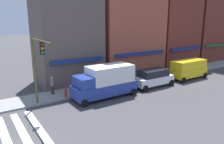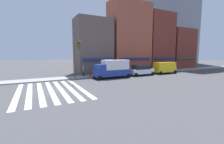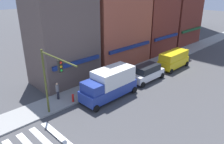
% 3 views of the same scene
% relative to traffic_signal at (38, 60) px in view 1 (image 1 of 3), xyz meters
% --- Properties ---
extents(storefront_row, '(33.69, 5.30, 15.42)m').
position_rel_traffic_signal_xyz_m(storefront_row, '(18.21, 6.26, 2.55)').
color(storefront_row, brown).
rests_on(storefront_row, ground_plane).
extents(traffic_signal, '(0.32, 4.92, 5.98)m').
position_rel_traffic_signal_xyz_m(traffic_signal, '(0.00, 0.00, 0.00)').
color(traffic_signal, '#474C1E').
rests_on(traffic_signal, ground_plane).
extents(box_truck_blue, '(6.21, 2.42, 3.04)m').
position_rel_traffic_signal_xyz_m(box_truck_blue, '(5.96, -0.54, -2.53)').
color(box_truck_blue, navy).
rests_on(box_truck_blue, ground_plane).
extents(suv_white, '(4.72, 2.12, 1.94)m').
position_rel_traffic_signal_xyz_m(suv_white, '(12.14, -0.54, -3.08)').
color(suv_white, white).
rests_on(suv_white, ground_plane).
extents(van_yellow, '(5.01, 2.22, 2.34)m').
position_rel_traffic_signal_xyz_m(van_yellow, '(18.18, -0.54, -2.83)').
color(van_yellow, yellow).
rests_on(van_yellow, ground_plane).
extents(pedestrian_orange_vest, '(0.32, 0.32, 1.77)m').
position_rel_traffic_signal_xyz_m(pedestrian_orange_vest, '(9.03, 1.64, -3.04)').
color(pedestrian_orange_vest, '#23232D').
rests_on(pedestrian_orange_vest, sidewalk_left).
extents(pedestrian_grey_coat, '(0.32, 0.32, 1.77)m').
position_rel_traffic_signal_xyz_m(pedestrian_grey_coat, '(1.88, 2.66, -3.04)').
color(pedestrian_grey_coat, '#23232D').
rests_on(pedestrian_grey_coat, sidewalk_left).
extents(pedestrian_blue_shirt, '(0.32, 0.32, 1.77)m').
position_rel_traffic_signal_xyz_m(pedestrian_blue_shirt, '(6.48, 2.03, -3.04)').
color(pedestrian_blue_shirt, '#23232D').
rests_on(pedestrian_blue_shirt, sidewalk_left).
extents(fire_hydrant, '(0.24, 0.24, 0.84)m').
position_rel_traffic_signal_xyz_m(fire_hydrant, '(2.62, 1.16, -3.50)').
color(fire_hydrant, red).
rests_on(fire_hydrant, sidewalk_left).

